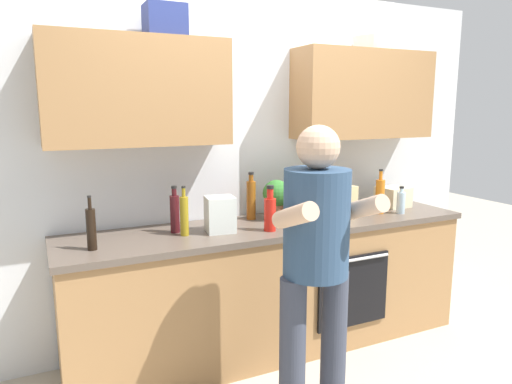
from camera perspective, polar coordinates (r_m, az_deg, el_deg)
name	(u,v)px	position (r m, az deg, el deg)	size (l,w,h in m)	color
ground_plane	(273,346)	(3.54, 2.09, -18.12)	(12.00, 12.00, 0.00)	#B2A893
back_wall_unit	(257,135)	(3.37, 0.08, 6.97)	(4.00, 0.38, 2.50)	silver
counter	(274,286)	(3.35, 2.17, -11.31)	(2.84, 0.67, 0.90)	#A37547
person_standing	(316,253)	(2.46, 7.32, -7.36)	(0.49, 0.45, 1.60)	#383D4C
bottle_oil	(184,215)	(2.92, -8.70, -2.78)	(0.05, 0.05, 0.31)	olive
bottle_soy	(91,228)	(2.76, -19.36, -4.18)	(0.05, 0.05, 0.31)	black
bottle_hotsauce	(270,212)	(3.00, 1.71, -2.45)	(0.08, 0.08, 0.30)	red
bottle_juice	(380,196)	(3.61, 14.80, -0.44)	(0.07, 0.07, 0.33)	orange
bottle_syrup	(251,199)	(3.31, -0.60, -0.83)	(0.07, 0.07, 0.34)	#8C4C14
bottle_wine	(175,213)	(3.00, -9.83, -2.48)	(0.06, 0.06, 0.30)	#471419
bottle_water	(401,202)	(3.66, 17.17, -1.17)	(0.06, 0.06, 0.20)	silver
bottle_soda	(303,199)	(3.38, 5.74, -0.80)	(0.07, 0.07, 0.32)	#198C33
cup_ceramic	(231,216)	(3.26, -3.07, -2.89)	(0.08, 0.08, 0.08)	#BF4C47
knife_block	(305,206)	(3.23, 5.92, -1.76)	(0.10, 0.14, 0.28)	brown
potted_herb	(276,196)	(3.29, 2.49, -0.52)	(0.19, 0.19, 0.28)	#9E6647
grocery_bag_bread	(335,202)	(3.40, 9.52, -1.19)	(0.24, 0.22, 0.23)	tan
grocery_bag_produce	(220,214)	(2.99, -4.38, -2.72)	(0.18, 0.16, 0.23)	silver
grocery_bag_rice	(393,197)	(3.90, 16.28, -0.56)	(0.21, 0.22, 0.16)	beige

